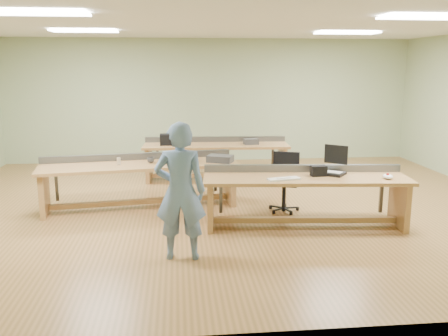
{
  "coord_description": "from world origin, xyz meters",
  "views": [
    {
      "loc": [
        -0.84,
        -7.77,
        2.32
      ],
      "look_at": [
        -0.12,
        -0.6,
        0.78
      ],
      "focal_mm": 38.0,
      "sensor_mm": 36.0,
      "label": 1
    }
  ],
  "objects": [
    {
      "name": "trackball_mouse",
      "position": [
        2.16,
        -1.44,
        0.79
      ],
      "size": [
        0.19,
        0.2,
        0.07
      ],
      "primitive_type": "ellipsoid",
      "rotation": [
        0.0,
        0.0,
        -0.33
      ],
      "color": "white",
      "rests_on": "workbench_front"
    },
    {
      "name": "storage_box_back",
      "position": [
        -1.0,
        1.93,
        0.86
      ],
      "size": [
        0.39,
        0.28,
        0.22
      ],
      "primitive_type": "cube",
      "rotation": [
        0.0,
        0.0,
        0.02
      ],
      "color": "black",
      "rests_on": "workbench_back"
    },
    {
      "name": "drinks_can",
      "position": [
        -1.8,
        -0.03,
        0.81
      ],
      "size": [
        0.07,
        0.07,
        0.12
      ],
      "primitive_type": "cylinder",
      "rotation": [
        0.0,
        0.0,
        -0.17
      ],
      "color": "silver",
      "rests_on": "workbench_mid"
    },
    {
      "name": "floor",
      "position": [
        0.0,
        0.0,
        0.0
      ],
      "size": [
        10.0,
        10.0,
        0.0
      ],
      "primitive_type": "plane",
      "color": "olive",
      "rests_on": "ground"
    },
    {
      "name": "workbench_mid",
      "position": [
        -1.47,
        0.05,
        0.56
      ],
      "size": [
        3.33,
        1.3,
        0.86
      ],
      "rotation": [
        0.0,
        0.0,
        0.14
      ],
      "color": "#AE8149",
      "rests_on": "floor"
    },
    {
      "name": "workbench_front",
      "position": [
        1.03,
        -1.17,
        0.56
      ],
      "size": [
        3.05,
        1.07,
        0.86
      ],
      "rotation": [
        0.0,
        0.0,
        -0.09
      ],
      "color": "#AE8149",
      "rests_on": "floor"
    },
    {
      "name": "camera_bag",
      "position": [
        1.22,
        -1.16,
        0.83
      ],
      "size": [
        0.23,
        0.16,
        0.15
      ],
      "primitive_type": "cube",
      "rotation": [
        0.0,
        0.0,
        0.07
      ],
      "color": "black",
      "rests_on": "workbench_front"
    },
    {
      "name": "ceiling",
      "position": [
        0.0,
        0.0,
        3.0
      ],
      "size": [
        10.0,
        10.0,
        0.0
      ],
      "primitive_type": "plane",
      "color": "silver",
      "rests_on": "wall_back"
    },
    {
      "name": "task_chair",
      "position": [
        0.9,
        -0.4,
        0.35
      ],
      "size": [
        0.66,
        0.66,
        0.95
      ],
      "rotation": [
        0.0,
        0.0,
        -0.35
      ],
      "color": "black",
      "rests_on": "floor"
    },
    {
      "name": "laptop_screen",
      "position": [
        1.54,
        -0.98,
        1.03
      ],
      "size": [
        0.29,
        0.24,
        0.28
      ],
      "primitive_type": "cube",
      "rotation": [
        0.0,
        0.0,
        -0.69
      ],
      "color": "black",
      "rests_on": "laptop_base"
    },
    {
      "name": "fluor_panels",
      "position": [
        0.0,
        0.0,
        2.97
      ],
      "size": [
        6.2,
        3.5,
        0.03
      ],
      "color": "white",
      "rests_on": "ceiling"
    },
    {
      "name": "person",
      "position": [
        -0.81,
        -2.23,
        0.85
      ],
      "size": [
        0.65,
        0.45,
        1.7
      ],
      "primitive_type": "imported",
      "rotation": [
        0.0,
        0.0,
        3.07
      ],
      "color": "slate",
      "rests_on": "floor"
    },
    {
      "name": "parts_bin_teal",
      "position": [
        -0.78,
        0.12,
        0.83
      ],
      "size": [
        0.49,
        0.4,
        0.15
      ],
      "primitive_type": "cube",
      "rotation": [
        0.0,
        0.0,
        0.16
      ],
      "color": "#153545",
      "rests_on": "workbench_mid"
    },
    {
      "name": "keyboard",
      "position": [
        0.66,
        -1.35,
        0.76
      ],
      "size": [
        0.49,
        0.25,
        0.03
      ],
      "primitive_type": "cube",
      "rotation": [
        0.0,
        0.0,
        0.22
      ],
      "color": "beige",
      "rests_on": "workbench_front"
    },
    {
      "name": "tray_back",
      "position": [
        0.68,
        1.82,
        0.81
      ],
      "size": [
        0.31,
        0.24,
        0.11
      ],
      "primitive_type": "cube",
      "rotation": [
        0.0,
        0.0,
        0.13
      ],
      "color": "#323335",
      "rests_on": "workbench_back"
    },
    {
      "name": "wall_back",
      "position": [
        0.0,
        4.0,
        1.5
      ],
      "size": [
        10.0,
        0.04,
        3.0
      ],
      "primitive_type": "cube",
      "color": "#93A87F",
      "rests_on": "floor"
    },
    {
      "name": "mug",
      "position": [
        -1.28,
        0.07,
        0.8
      ],
      "size": [
        0.14,
        0.14,
        0.09
      ],
      "primitive_type": "imported",
      "rotation": [
        0.0,
        0.0,
        0.21
      ],
      "color": "#323335",
      "rests_on": "workbench_mid"
    },
    {
      "name": "workbench_back",
      "position": [
        -0.03,
        1.92,
        0.56
      ],
      "size": [
        3.02,
        0.95,
        0.86
      ],
      "rotation": [
        0.0,
        0.0,
        -0.05
      ],
      "color": "#AE8149",
      "rests_on": "floor"
    },
    {
      "name": "parts_bin_grey",
      "position": [
        -0.12,
        0.02,
        0.81
      ],
      "size": [
        0.49,
        0.41,
        0.11
      ],
      "primitive_type": "cube",
      "rotation": [
        0.0,
        0.0,
        -0.41
      ],
      "color": "#323335",
      "rests_on": "workbench_mid"
    },
    {
      "name": "wall_front",
      "position": [
        0.0,
        -4.0,
        1.5
      ],
      "size": [
        10.0,
        0.04,
        3.0
      ],
      "primitive_type": "cube",
      "color": "#93A87F",
      "rests_on": "floor"
    },
    {
      "name": "laptop_base",
      "position": [
        1.45,
        -1.09,
        0.77
      ],
      "size": [
        0.47,
        0.46,
        0.04
      ],
      "primitive_type": "cube",
      "rotation": [
        0.0,
        0.0,
        -0.69
      ],
      "color": "black",
      "rests_on": "workbench_front"
    }
  ]
}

